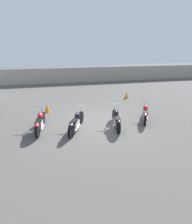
# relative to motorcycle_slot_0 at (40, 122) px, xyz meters

# --- Properties ---
(ground_plane) EXTENTS (60.00, 60.00, 0.00)m
(ground_plane) POSITION_rel_motorcycle_slot_0_xyz_m (2.73, 0.31, -0.42)
(ground_plane) COLOR #514F4C
(fence_back) EXTENTS (40.00, 0.04, 1.61)m
(fence_back) POSITION_rel_motorcycle_slot_0_xyz_m (2.73, 11.42, 0.39)
(fence_back) COLOR #9E998E
(fence_back) RESTS_ON ground_plane
(motorcycle_slot_0) EXTENTS (0.69, 2.11, 0.99)m
(motorcycle_slot_0) POSITION_rel_motorcycle_slot_0_xyz_m (0.00, 0.00, 0.00)
(motorcycle_slot_0) COLOR black
(motorcycle_slot_0) RESTS_ON ground_plane
(motorcycle_slot_1) EXTENTS (1.05, 2.06, 0.99)m
(motorcycle_slot_1) POSITION_rel_motorcycle_slot_0_xyz_m (1.66, -0.36, -0.01)
(motorcycle_slot_1) COLOR black
(motorcycle_slot_1) RESTS_ON ground_plane
(motorcycle_slot_2) EXTENTS (0.66, 2.06, 0.99)m
(motorcycle_slot_2) POSITION_rel_motorcycle_slot_0_xyz_m (3.62, -0.43, 0.01)
(motorcycle_slot_2) COLOR black
(motorcycle_slot_2) RESTS_ON ground_plane
(motorcycle_slot_3) EXTENTS (1.04, 1.87, 0.97)m
(motorcycle_slot_3) POSITION_rel_motorcycle_slot_0_xyz_m (5.40, 0.03, -0.01)
(motorcycle_slot_3) COLOR black
(motorcycle_slot_3) RESTS_ON ground_plane
(traffic_cone_near) EXTENTS (0.31, 0.31, 0.54)m
(traffic_cone_near) POSITION_rel_motorcycle_slot_0_xyz_m (0.21, 2.48, -0.15)
(traffic_cone_near) COLOR orange
(traffic_cone_near) RESTS_ON ground_plane
(traffic_cone_far) EXTENTS (0.36, 0.36, 0.43)m
(traffic_cone_far) POSITION_rel_motorcycle_slot_0_xyz_m (6.07, 4.32, -0.20)
(traffic_cone_far) COLOR orange
(traffic_cone_far) RESTS_ON ground_plane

